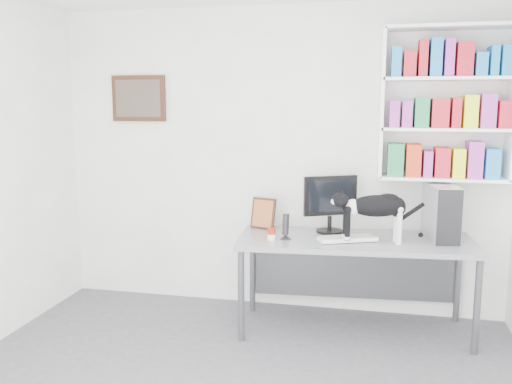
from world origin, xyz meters
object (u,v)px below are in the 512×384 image
Objects in this scene: keyboard at (347,239)px; speaker at (286,226)px; bookshelf at (446,104)px; soup_can at (272,234)px; monitor at (330,204)px; cat at (375,218)px; pc_tower at (441,212)px; leaning_print at (263,213)px; desk at (354,285)px.

keyboard is 0.50m from speaker.
bookshelf is 1.34m from keyboard.
soup_can is (-0.59, -0.11, 0.03)m from keyboard.
soup_can is (-0.43, -0.36, -0.20)m from monitor.
speaker is 0.13m from soup_can.
bookshelf is at bearing 25.06° from cat.
pc_tower is at bearing -94.15° from bookshelf.
monitor reaches higher than leaning_print.
speaker is (-0.55, -0.13, 0.50)m from desk.
speaker is (-0.33, -0.31, -0.14)m from monitor.
bookshelf is 1.64m from desk.
monitor is 0.88m from pc_tower.
pc_tower is (-0.01, -0.19, -0.85)m from bookshelf.
leaning_print is at bearing -175.76° from bookshelf.
keyboard is at bearing -3.07° from leaning_print.
bookshelf is 2.52× the size of monitor.
leaning_print is 2.94× the size of soup_can.
leaning_print is 0.43× the size of cat.
soup_can is (0.15, -0.39, -0.09)m from leaning_print.
keyboard is at bearing 155.26° from cat.
leaning_print is (-0.74, 0.28, 0.12)m from keyboard.
soup_can is 0.81m from cat.
leaning_print reaches higher than keyboard.
desk is at bearing 27.44° from keyboard.
keyboard is 0.60m from soup_can.
speaker is at bearing -163.54° from monitor.
monitor is at bearing 167.24° from pc_tower.
bookshelf reaches higher than leaning_print.
bookshelf is 13.16× the size of soup_can.
cat is (0.37, -0.29, -0.05)m from monitor.
desk is at bearing -178.78° from pc_tower.
bookshelf reaches higher than keyboard.
cat is (0.94, -0.32, 0.06)m from leaning_print.
pc_tower is at bearing -7.65° from keyboard.
bookshelf is 1.75m from leaning_print.
keyboard is (0.16, -0.25, -0.23)m from monitor.
pc_tower is 0.57m from cat.
monitor is 1.78× the size of leaning_print.
bookshelf is at bearing -18.06° from monitor.
bookshelf reaches higher than pc_tower.
soup_can is (-0.10, -0.05, -0.06)m from speaker.
bookshelf is 1.91× the size of cat.
cat reaches higher than leaning_print.
pc_tower is at bearing 6.09° from desk.
monitor is 0.47m from cat.
soup_can is at bearing -159.36° from bookshelf.
desk is 3.80× the size of monitor.
speaker is (-1.21, -0.25, -0.11)m from pc_tower.
keyboard reaches higher than desk.
cat is (0.69, 0.02, 0.09)m from speaker.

